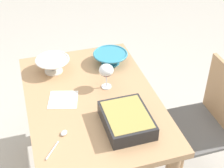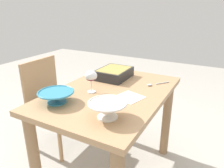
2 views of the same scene
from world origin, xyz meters
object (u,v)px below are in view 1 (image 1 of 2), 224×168
mixing_bowl (53,64)px  napkin (63,100)px  dining_table (93,117)px  wine_glass (106,71)px  casserole_dish (127,119)px  serving_spoon (60,138)px  small_bowl (110,57)px  chair (206,121)px

mixing_bowl → napkin: size_ratio=1.32×
dining_table → wine_glass: size_ratio=6.88×
casserole_dish → mixing_bowl: (0.63, 0.29, 0.01)m
serving_spoon → mixing_bowl: bearing=-5.7°
serving_spoon → small_bowl: bearing=-36.5°
wine_glass → serving_spoon: wine_glass is taller
dining_table → chair: (-0.12, -0.74, -0.13)m
mixing_bowl → serving_spoon: mixing_bowl is taller
serving_spoon → napkin: serving_spoon is taller
serving_spoon → wine_glass: bearing=-44.4°
napkin → small_bowl: bearing=-51.8°
wine_glass → small_bowl: wine_glass is taller
dining_table → small_bowl: (0.33, -0.21, 0.19)m
chair → mixing_bowl: chair is taller
dining_table → napkin: (0.03, 0.17, 0.15)m
casserole_dish → small_bowl: bearing=-8.7°
dining_table → chair: size_ratio=1.29×
small_bowl → serving_spoon: bearing=143.5°
casserole_dish → serving_spoon: (0.00, 0.36, -0.04)m
wine_glass → casserole_dish: (-0.36, -0.01, -0.07)m
chair → serving_spoon: bearing=98.9°
serving_spoon → napkin: size_ratio=1.06×
wine_glass → napkin: wine_glass is taller
chair → mixing_bowl: bearing=63.0°
wine_glass → serving_spoon: (-0.36, 0.35, -0.11)m
chair → casserole_dish: bearing=104.3°
wine_glass → mixing_bowl: (0.27, 0.29, -0.06)m
small_bowl → serving_spoon: size_ratio=1.31×
dining_table → mixing_bowl: bearing=26.6°
chair → mixing_bowl: (0.47, 0.92, 0.33)m
wine_glass → serving_spoon: bearing=135.6°
dining_table → serving_spoon: bearing=139.6°
casserole_dish → napkin: bearing=42.4°
napkin → dining_table: bearing=-101.2°
dining_table → casserole_dish: casserole_dish is taller
dining_table → mixing_bowl: 0.44m
wine_glass → small_bowl: bearing=-21.8°
small_bowl → napkin: (-0.30, 0.38, -0.04)m
chair → small_bowl: 0.77m
serving_spoon → casserole_dish: bearing=-90.8°
wine_glass → casserole_dish: bearing=-178.7°
small_bowl → napkin: 0.49m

